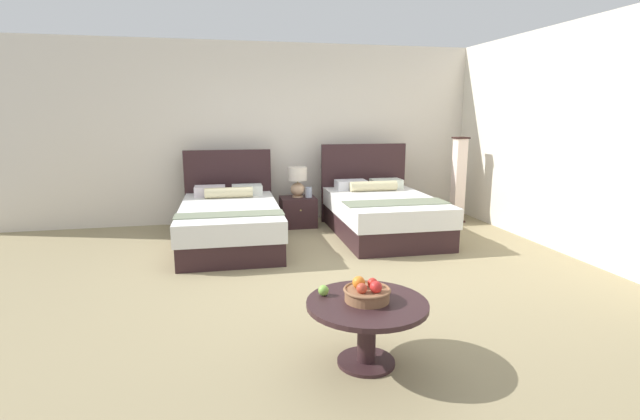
{
  "coord_description": "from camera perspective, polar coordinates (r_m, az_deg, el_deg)",
  "views": [
    {
      "loc": [
        -1.21,
        -4.69,
        1.71
      ],
      "look_at": [
        -0.08,
        0.43,
        0.62
      ],
      "focal_mm": 26.37,
      "sensor_mm": 36.0,
      "label": 1
    }
  ],
  "objects": [
    {
      "name": "bed_near_window",
      "position": [
        6.35,
        -10.87,
        -1.34
      ],
      "size": [
        1.32,
        2.23,
        1.17
      ],
      "color": "#311D1F",
      "rests_on": "ground"
    },
    {
      "name": "loose_apple",
      "position": [
        3.32,
        0.42,
        -9.73
      ],
      "size": [
        0.08,
        0.08,
        0.08
      ],
      "color": "#80B746",
      "rests_on": "coffee_table"
    },
    {
      "name": "vase",
      "position": [
        7.13,
        -1.39,
        2.16
      ],
      "size": [
        0.1,
        0.1,
        0.16
      ],
      "color": "#AEB7CA",
      "rests_on": "nightstand"
    },
    {
      "name": "ground_plane",
      "position": [
        5.14,
        1.88,
        -7.85
      ],
      "size": [
        9.61,
        9.3,
        0.02
      ],
      "primitive_type": "cube",
      "color": "#92835F"
    },
    {
      "name": "nightstand",
      "position": [
        7.19,
        -2.67,
        -0.21
      ],
      "size": [
        0.53,
        0.47,
        0.45
      ],
      "color": "#311D1F",
      "rests_on": "ground"
    },
    {
      "name": "coffee_table",
      "position": [
        3.29,
        5.71,
        -12.75
      ],
      "size": [
        0.83,
        0.83,
        0.46
      ],
      "color": "#311D1F",
      "rests_on": "ground"
    },
    {
      "name": "bed_near_corner",
      "position": [
        6.74,
        7.51,
        -0.32
      ],
      "size": [
        1.4,
        2.11,
        1.23
      ],
      "color": "#311D1F",
      "rests_on": "ground"
    },
    {
      "name": "fruit_bowl",
      "position": [
        3.24,
        5.72,
        -9.92
      ],
      "size": [
        0.32,
        0.32,
        0.16
      ],
      "color": "brown",
      "rests_on": "coffee_table"
    },
    {
      "name": "table_lamp",
      "position": [
        7.13,
        -2.74,
        3.7
      ],
      "size": [
        0.29,
        0.29,
        0.46
      ],
      "color": "tan",
      "rests_on": "nightstand"
    },
    {
      "name": "wall_back",
      "position": [
        7.64,
        -3.44,
        9.26
      ],
      "size": [
        9.61,
        0.12,
        2.77
      ],
      "primitive_type": "cube",
      "color": "beige",
      "rests_on": "ground"
    },
    {
      "name": "floor_lamp_corner",
      "position": [
        7.73,
        16.45,
        3.49
      ],
      "size": [
        0.21,
        0.21,
        1.34
      ],
      "color": "black",
      "rests_on": "ground"
    },
    {
      "name": "wall_side_right",
      "position": [
        6.62,
        27.35,
        7.63
      ],
      "size": [
        0.12,
        4.9,
        2.77
      ],
      "primitive_type": "cube",
      "color": "silver",
      "rests_on": "ground"
    }
  ]
}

